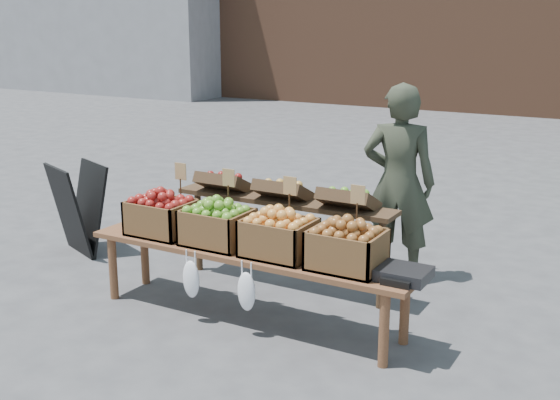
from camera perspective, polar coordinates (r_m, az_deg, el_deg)
The scene contains 10 objects.
ground at distance 5.27m, azimuth 5.32°, elevation -11.15°, with size 80.00×80.00×0.00m, color #464648.
vendor at distance 6.25m, azimuth 9.63°, elevation 1.38°, with size 0.64×0.42×1.75m, color #2F3426.
chalkboard_sign at distance 7.21m, azimuth -16.06°, elevation -0.67°, with size 0.60×0.33×0.91m, color black, non-canonical shape.
back_table at distance 6.01m, azimuth 0.27°, elevation -2.48°, with size 2.10×0.44×1.04m, color #3C2919, non-canonical shape.
display_bench at distance 5.46m, azimuth -2.63°, elevation -6.91°, with size 2.70×0.56×0.57m, color brown, non-canonical shape.
crate_golden_apples at distance 5.78m, azimuth -9.60°, elevation -1.40°, with size 0.50×0.40×0.28m, color maroon, non-canonical shape.
crate_russet_pears at distance 5.46m, azimuth -5.12°, elevation -2.21°, with size 0.50×0.40×0.28m, color #558A21, non-canonical shape.
crate_red_apples at distance 5.18m, azimuth -0.11°, elevation -3.09°, with size 0.50×0.40×0.28m, color gold, non-canonical shape.
crate_green_apples at distance 4.94m, azimuth 5.45°, elevation -4.04°, with size 0.50×0.40×0.28m, color brown, non-canonical shape.
weighing_scale at distance 4.83m, azimuth 10.04°, elevation -5.92°, with size 0.34×0.30×0.08m, color black.
Camera 1 is at (1.93, -4.34, 2.28)m, focal length 45.00 mm.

